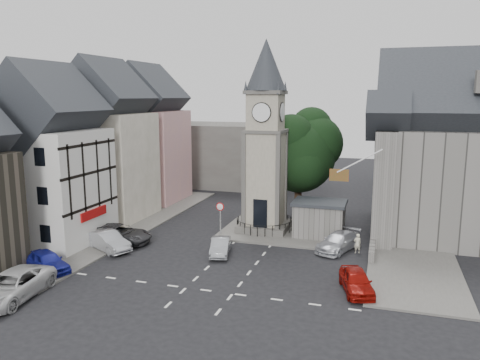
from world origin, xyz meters
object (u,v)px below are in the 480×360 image
(pedestrian, at_px, (357,243))
(car_west_blue, at_px, (47,261))
(clock_tower, at_px, (265,138))
(stone_shelter, at_px, (319,219))
(car_east_red, at_px, (356,281))

(pedestrian, bearing_deg, car_west_blue, 1.58)
(clock_tower, distance_m, pedestrian, 11.57)
(stone_shelter, distance_m, car_west_blue, 21.04)
(clock_tower, xyz_separation_m, stone_shelter, (4.80, -0.49, -6.57))
(stone_shelter, bearing_deg, car_west_blue, -140.83)
(car_west_blue, bearing_deg, stone_shelter, -26.08)
(stone_shelter, bearing_deg, clock_tower, 174.16)
(car_west_blue, height_order, car_east_red, car_west_blue)
(stone_shelter, xyz_separation_m, car_east_red, (3.70, -10.50, -0.86))
(stone_shelter, distance_m, car_east_red, 11.17)
(car_east_red, height_order, pedestrian, pedestrian)
(stone_shelter, xyz_separation_m, pedestrian, (3.31, -3.23, -0.79))
(clock_tower, xyz_separation_m, car_east_red, (8.50, -10.99, -7.44))
(car_east_red, distance_m, pedestrian, 7.28)
(stone_shelter, bearing_deg, pedestrian, -44.23)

